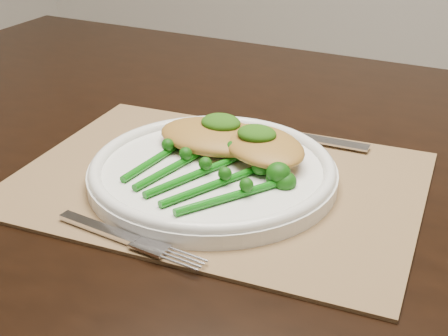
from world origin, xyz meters
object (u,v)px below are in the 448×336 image
at_px(chicken_fillet_left, 214,136).
at_px(broccolini_bundle, 192,176).
at_px(dinner_plate, 213,170).
at_px(placemat, 218,181).

distance_m(chicken_fillet_left, broccolini_bundle, 0.09).
height_order(dinner_plate, broccolini_bundle, broccolini_bundle).
bearing_deg(placemat, chicken_fillet_left, 117.68).
bearing_deg(placemat, dinner_plate, -139.43).
height_order(dinner_plate, chicken_fillet_left, chicken_fillet_left).
xyz_separation_m(dinner_plate, chicken_fillet_left, (-0.02, 0.05, 0.02)).
bearing_deg(broccolini_bundle, dinner_plate, 100.32).
xyz_separation_m(dinner_plate, broccolini_bundle, (-0.01, -0.04, 0.01)).
xyz_separation_m(placemat, dinner_plate, (-0.00, -0.00, 0.02)).
relative_size(placemat, broccolini_bundle, 2.22).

